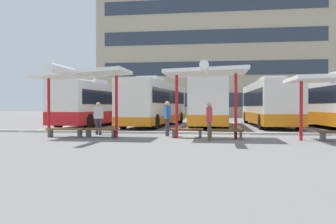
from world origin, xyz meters
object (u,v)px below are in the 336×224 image
at_px(coach_bus_1, 156,103).
at_px(bench_1, 101,131).
at_px(waiting_passenger_2, 209,118).
at_px(bench_2, 187,131).
at_px(waiting_passenger_0, 98,116).
at_px(coach_bus_0, 101,105).
at_px(waiting_shelter_1, 206,73).
at_px(waiting_shelter_0, 80,75).
at_px(coach_bus_2, 210,103).
at_px(bench_0, 65,130).
at_px(coach_bus_3, 268,104).
at_px(bench_3, 226,132).
at_px(waiting_passenger_1, 167,116).

distance_m(coach_bus_1, bench_1, 10.23).
bearing_deg(waiting_passenger_2, bench_1, 171.93).
relative_size(bench_2, waiting_passenger_2, 0.93).
bearing_deg(bench_2, waiting_passenger_0, 165.33).
height_order(coach_bus_0, coach_bus_1, coach_bus_1).
bearing_deg(waiting_shelter_1, waiting_shelter_0, -176.70).
distance_m(coach_bus_2, waiting_passenger_2, 10.76).
height_order(coach_bus_2, bench_0, coach_bus_2).
bearing_deg(coach_bus_2, waiting_passenger_2, -89.26).
distance_m(waiting_passenger_0, waiting_passenger_2, 6.33).
bearing_deg(coach_bus_3, coach_bus_0, -178.74).
height_order(bench_3, waiting_passenger_2, waiting_passenger_2).
distance_m(bench_3, waiting_passenger_2, 1.28).
distance_m(bench_1, waiting_passenger_2, 5.25).
distance_m(coach_bus_2, waiting_shelter_0, 12.02).
height_order(coach_bus_1, bench_3, coach_bus_1).
bearing_deg(coach_bus_2, bench_2, -95.55).
height_order(coach_bus_2, waiting_shelter_0, coach_bus_2).
bearing_deg(coach_bus_1, waiting_passenger_0, -100.74).
relative_size(waiting_passenger_0, waiting_passenger_1, 0.98).
bearing_deg(waiting_passenger_0, coach_bus_1, 79.26).
height_order(coach_bus_1, waiting_passenger_0, coach_bus_1).
bearing_deg(waiting_shelter_0, waiting_passenger_2, -3.31).
relative_size(bench_0, bench_2, 1.15).
xyz_separation_m(waiting_shelter_0, waiting_passenger_1, (3.93, 1.59, -1.93)).
xyz_separation_m(coach_bus_0, waiting_passenger_0, (2.96, -8.99, -0.62)).
xyz_separation_m(bench_0, bench_1, (1.80, 0.06, -0.00)).
bearing_deg(coach_bus_3, waiting_passenger_0, -137.57).
bearing_deg(coach_bus_1, waiting_shelter_0, -99.71).
distance_m(coach_bus_0, coach_bus_2, 8.72).
height_order(bench_3, waiting_passenger_1, waiting_passenger_1).
relative_size(coach_bus_0, coach_bus_3, 1.07).
bearing_deg(bench_3, coach_bus_0, 132.26).
xyz_separation_m(coach_bus_0, waiting_shelter_0, (2.77, -11.01, 1.34)).
distance_m(waiting_shelter_0, bench_2, 5.69).
bearing_deg(bench_1, coach_bus_3, 49.15).
distance_m(coach_bus_3, bench_0, 15.77).
height_order(bench_1, waiting_passenger_2, waiting_passenger_2).
xyz_separation_m(waiting_shelter_1, waiting_passenger_0, (-5.70, 1.68, -2.01)).
relative_size(coach_bus_0, waiting_passenger_2, 7.32).
relative_size(coach_bus_1, bench_0, 6.44).
bearing_deg(waiting_passenger_2, coach_bus_3, 69.82).
height_order(coach_bus_1, waiting_shelter_1, coach_bus_1).
height_order(bench_3, waiting_passenger_0, waiting_passenger_0).
distance_m(coach_bus_3, waiting_shelter_0, 15.37).
xyz_separation_m(coach_bus_2, coach_bus_3, (4.42, 0.92, -0.07)).
relative_size(coach_bus_0, bench_0, 6.87).
bearing_deg(bench_2, coach_bus_0, 127.13).
bearing_deg(waiting_passenger_1, waiting_shelter_0, -157.94).
xyz_separation_m(coach_bus_3, waiting_passenger_0, (-10.15, -9.28, -0.66)).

